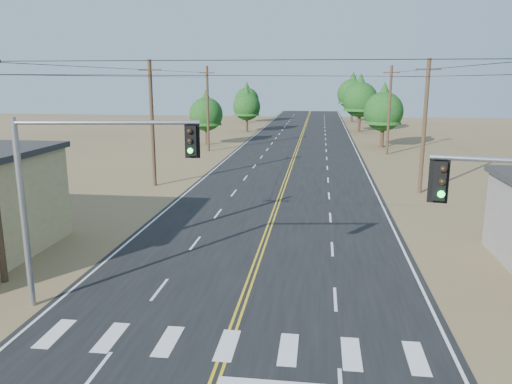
# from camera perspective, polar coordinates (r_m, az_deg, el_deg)

# --- Properties ---
(road) EXTENTS (15.00, 200.00, 0.02)m
(road) POSITION_cam_1_polar(r_m,az_deg,el_deg) (37.64, 2.85, -0.28)
(road) COLOR black
(road) RESTS_ON ground
(utility_pole_left_mid) EXTENTS (1.80, 0.30, 10.00)m
(utility_pole_left_mid) POSITION_cam_1_polar(r_m,az_deg,el_deg) (40.93, -11.79, 7.77)
(utility_pole_left_mid) COLOR #4C3826
(utility_pole_left_mid) RESTS_ON ground
(utility_pole_left_far) EXTENTS (1.80, 0.30, 10.00)m
(utility_pole_left_far) POSITION_cam_1_polar(r_m,az_deg,el_deg) (60.15, -5.54, 9.51)
(utility_pole_left_far) COLOR #4C3826
(utility_pole_left_far) RESTS_ON ground
(utility_pole_right_mid) EXTENTS (1.80, 0.30, 10.00)m
(utility_pole_right_mid) POSITION_cam_1_polar(r_m,az_deg,el_deg) (39.46, 18.69, 7.19)
(utility_pole_right_mid) COLOR #4C3826
(utility_pole_right_mid) RESTS_ON ground
(utility_pole_right_far) EXTENTS (1.80, 0.30, 10.00)m
(utility_pole_right_far) POSITION_cam_1_polar(r_m,az_deg,el_deg) (59.15, 14.99, 9.09)
(utility_pole_right_far) COLOR #4C3826
(utility_pole_right_far) RESTS_ON ground
(signal_mast_left) EXTENTS (6.68, 1.11, 7.22)m
(signal_mast_left) POSITION_cam_1_polar(r_m,az_deg,el_deg) (19.34, -20.11, 1.31)
(signal_mast_left) COLOR gray
(signal_mast_left) RESTS_ON ground
(tree_left_near) EXTENTS (4.35, 4.35, 7.26)m
(tree_left_near) POSITION_cam_1_polar(r_m,az_deg,el_deg) (66.21, -5.73, 9.22)
(tree_left_near) COLOR #3F2D1E
(tree_left_near) RESTS_ON ground
(tree_left_mid) EXTENTS (4.46, 4.46, 7.43)m
(tree_left_mid) POSITION_cam_1_polar(r_m,az_deg,el_deg) (82.30, -1.06, 10.05)
(tree_left_mid) COLOR #3F2D1E
(tree_left_mid) RESTS_ON ground
(tree_left_far) EXTENTS (4.80, 4.80, 8.00)m
(tree_left_far) POSITION_cam_1_polar(r_m,az_deg,el_deg) (100.37, -1.06, 10.75)
(tree_left_far) COLOR #3F2D1E
(tree_left_far) RESTS_ON ground
(tree_right_near) EXTENTS (4.91, 4.91, 8.18)m
(tree_right_near) POSITION_cam_1_polar(r_m,az_deg,el_deg) (65.38, 14.39, 9.34)
(tree_right_near) COLOR #3F2D1E
(tree_right_near) RESTS_ON ground
(tree_right_mid) EXTENTS (5.67, 5.67, 9.45)m
(tree_right_mid) POSITION_cam_1_polar(r_m,az_deg,el_deg) (84.00, 11.83, 10.69)
(tree_right_mid) COLOR #3F2D1E
(tree_right_mid) RESTS_ON ground
(tree_right_far) EXTENTS (6.00, 6.00, 10.00)m
(tree_right_far) POSITION_cam_1_polar(r_m,az_deg,el_deg) (103.30, 10.99, 11.26)
(tree_right_far) COLOR #3F2D1E
(tree_right_far) RESTS_ON ground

